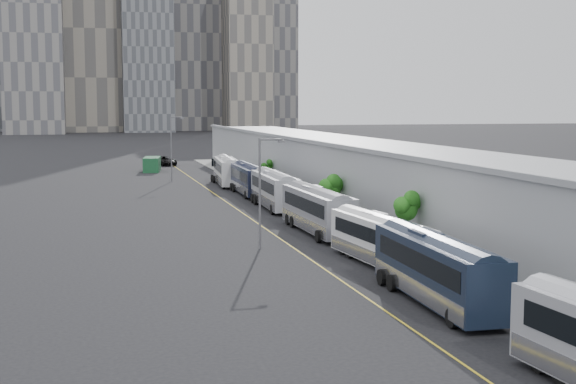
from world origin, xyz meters
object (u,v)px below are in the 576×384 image
object	(u,v)px
bus_2	(381,244)
bus_5	(249,182)
suv	(165,161)
bus_4	(275,193)
street_lamp_far	(172,144)
bus_1	(436,275)
bus_6	(227,173)
street_lamp_near	(262,185)
shipping_container	(152,164)
bus_3	(317,214)

from	to	relation	value
bus_2	bus_5	world-z (taller)	bus_5
suv	bus_4	bearing A→B (deg)	-103.63
bus_4	bus_5	world-z (taller)	bus_4
bus_5	street_lamp_far	world-z (taller)	street_lamp_far
bus_2	suv	distance (m)	95.51
suv	bus_1	bearing A→B (deg)	-106.01
bus_4	bus_6	size ratio (longest dim) A/B	1.01
bus_6	suv	distance (m)	38.05
bus_6	street_lamp_far	xyz separation A→B (m)	(-6.73, 6.71, 3.73)
bus_6	street_lamp_near	size ratio (longest dim) A/B	1.57
bus_1	bus_6	distance (m)	68.34
bus_1	suv	bearing A→B (deg)	94.22
street_lamp_far	shipping_container	xyz separation A→B (m)	(-1.48, 18.49, -4.18)
shipping_container	bus_2	bearing A→B (deg)	-75.27
bus_4	bus_6	bearing A→B (deg)	92.75
bus_2	street_lamp_far	distance (m)	64.87
bus_1	bus_2	xyz separation A→B (m)	(0.78, 10.72, -0.14)
bus_3	street_lamp_far	size ratio (longest dim) A/B	1.45
bus_2	street_lamp_far	bearing A→B (deg)	91.67
street_lamp_far	bus_5	bearing A→B (deg)	-69.15
bus_5	suv	world-z (taller)	bus_5
bus_1	bus_5	distance (m)	55.91
bus_1	bus_6	size ratio (longest dim) A/B	1.00
bus_4	shipping_container	distance (m)	51.87
street_lamp_far	suv	size ratio (longest dim) A/B	1.53
bus_1	bus_2	distance (m)	10.75
bus_4	bus_6	distance (m)	25.92
street_lamp_near	shipping_container	xyz separation A→B (m)	(-2.41, 74.33, -3.75)
bus_3	street_lamp_near	size ratio (longest dim) A/B	1.59
street_lamp_far	suv	world-z (taller)	street_lamp_far
street_lamp_near	bus_5	bearing A→B (deg)	80.16
bus_2	bus_3	distance (m)	14.71
bus_4	suv	bearing A→B (deg)	96.35
shipping_container	bus_4	bearing A→B (deg)	-71.57
bus_5	bus_6	xyz separation A→B (m)	(-0.56, 12.43, 0.04)
bus_3	suv	bearing A→B (deg)	92.76
bus_2	suv	world-z (taller)	bus_2
bus_2	bus_4	world-z (taller)	bus_4
bus_2	bus_5	distance (m)	45.19
bus_2	shipping_container	bearing A→B (deg)	91.23
bus_3	bus_6	bearing A→B (deg)	89.54
street_lamp_near	bus_2	bearing A→B (deg)	-52.76
bus_5	street_lamp_far	bearing A→B (deg)	111.82
bus_3	bus_1	bearing A→B (deg)	-92.26
street_lamp_near	suv	world-z (taller)	street_lamp_near
street_lamp_far	shipping_container	world-z (taller)	street_lamp_far
shipping_container	bus_6	bearing A→B (deg)	-63.32
shipping_container	street_lamp_far	bearing A→B (deg)	-76.80
bus_3	bus_6	size ratio (longest dim) A/B	1.01
bus_5	shipping_container	distance (m)	38.64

